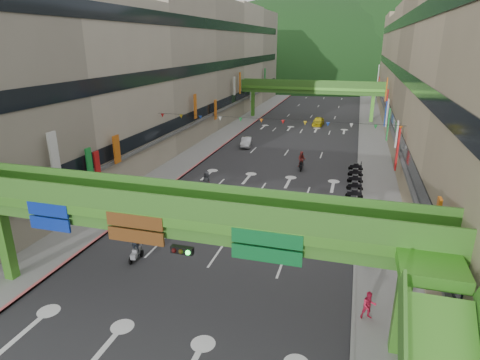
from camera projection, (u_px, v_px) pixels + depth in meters
road_slab at (298, 136)px, 61.60m from camera, size 18.00×140.00×0.02m
sidewalk_left at (230, 132)px, 64.47m from camera, size 4.00×140.00×0.15m
sidewalk_right at (373, 141)px, 58.69m from camera, size 4.00×140.00×0.15m
curb_left at (241, 132)px, 63.97m from camera, size 0.20×140.00×0.18m
curb_right at (359, 140)px, 59.19m from camera, size 0.20×140.00×0.18m
building_row_left at (181, 71)px, 63.49m from camera, size 12.80×95.00×19.00m
building_row_right at (442, 76)px, 53.55m from camera, size 12.80×95.00×19.00m
overpass_near at (185, 231)px, 19.15m from camera, size 28.00×12.27×7.10m
overpass_far at (311, 90)px, 73.47m from camera, size 28.00×2.20×7.10m
hill_left at (301, 77)px, 165.44m from camera, size 168.00×140.00×112.00m
hill_right at (399, 76)px, 173.10m from camera, size 208.00×176.00×128.00m
bunting_string at (272, 121)px, 41.50m from camera, size 26.00×0.36×0.47m
scooter_rider_near at (179, 204)px, 33.30m from camera, size 0.76×1.58×2.13m
scooter_rider_mid at (302, 161)px, 45.02m from camera, size 0.89×1.60×2.18m
scooter_rider_left at (135, 245)px, 26.30m from camera, size 1.13×1.59×2.17m
scooter_rider_far at (207, 183)px, 37.86m from camera, size 1.03×1.58×2.23m
parked_scooter_row at (355, 179)px, 40.96m from camera, size 1.60×9.35×1.08m
car_silver at (247, 142)px, 55.46m from camera, size 1.90×4.01×1.27m
car_yellow at (318, 121)px, 69.31m from camera, size 1.94×4.33×1.45m
pedestrian_red at (369, 308)px, 20.64m from camera, size 0.89×0.78×1.54m
pedestrian_dark at (367, 218)px, 31.00m from camera, size 1.09×0.62×1.75m
pedestrian_blue at (368, 255)px, 25.48m from camera, size 0.96×0.74×1.84m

